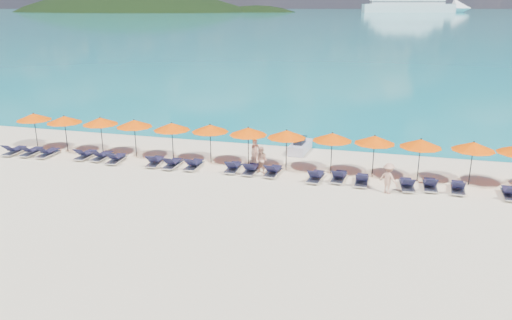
# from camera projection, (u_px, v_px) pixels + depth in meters

# --- Properties ---
(ground) EXTENTS (1400.00, 1400.00, 0.00)m
(ground) POSITION_uv_depth(u_px,v_px,m) (239.00, 204.00, 22.60)
(ground) COLOR beige
(sea) EXTENTS (1600.00, 1300.00, 0.01)m
(sea) POSITION_uv_depth(u_px,v_px,m) (391.00, 12.00, 630.73)
(sea) COLOR #1FA9B2
(sea) RESTS_ON ground
(headland_main) EXTENTS (374.00, 242.00, 126.50)m
(headland_main) POSITION_uv_depth(u_px,v_px,m) (133.00, 45.00, 606.20)
(headland_main) COLOR black
(headland_main) RESTS_ON ground
(headland_small) EXTENTS (162.00, 126.00, 85.50)m
(headland_small) POSITION_uv_depth(u_px,v_px,m) (256.00, 43.00, 586.38)
(headland_small) COLOR black
(headland_small) RESTS_ON ground
(cruise_ship) EXTENTS (120.96, 47.58, 33.38)m
(cruise_ship) POSITION_uv_depth(u_px,v_px,m) (418.00, 4.00, 555.08)
(cruise_ship) COLOR white
(cruise_ship) RESTS_ON ground
(jetski) EXTENTS (1.12, 2.56, 0.89)m
(jetski) POSITION_uv_depth(u_px,v_px,m) (300.00, 146.00, 30.47)
(jetski) COLOR silver
(jetski) RESTS_ON ground
(beachgoer_a) EXTENTS (0.69, 0.67, 1.60)m
(beachgoer_a) POSITION_uv_depth(u_px,v_px,m) (255.00, 153.00, 27.56)
(beachgoer_a) COLOR tan
(beachgoer_a) RESTS_ON ground
(beachgoer_b) EXTENTS (0.82, 0.63, 1.48)m
(beachgoer_b) POSITION_uv_depth(u_px,v_px,m) (261.00, 160.00, 26.50)
(beachgoer_b) COLOR tan
(beachgoer_b) RESTS_ON ground
(beachgoer_c) EXTENTS (1.07, 0.92, 1.51)m
(beachgoer_c) POSITION_uv_depth(u_px,v_px,m) (388.00, 178.00, 23.69)
(beachgoer_c) COLOR tan
(beachgoer_c) RESTS_ON ground
(umbrella_0) EXTENTS (2.10, 2.10, 2.28)m
(umbrella_0) POSITION_uv_depth(u_px,v_px,m) (34.00, 117.00, 30.83)
(umbrella_0) COLOR black
(umbrella_0) RESTS_ON ground
(umbrella_1) EXTENTS (2.10, 2.10, 2.28)m
(umbrella_1) POSITION_uv_depth(u_px,v_px,m) (64.00, 119.00, 30.13)
(umbrella_1) COLOR black
(umbrella_1) RESTS_ON ground
(umbrella_2) EXTENTS (2.10, 2.10, 2.28)m
(umbrella_2) POSITION_uv_depth(u_px,v_px,m) (100.00, 121.00, 29.72)
(umbrella_2) COLOR black
(umbrella_2) RESTS_ON ground
(umbrella_3) EXTENTS (2.10, 2.10, 2.28)m
(umbrella_3) POSITION_uv_depth(u_px,v_px,m) (134.00, 123.00, 29.12)
(umbrella_3) COLOR black
(umbrella_3) RESTS_ON ground
(umbrella_4) EXTENTS (2.10, 2.10, 2.28)m
(umbrella_4) POSITION_uv_depth(u_px,v_px,m) (172.00, 127.00, 28.37)
(umbrella_4) COLOR black
(umbrella_4) RESTS_ON ground
(umbrella_5) EXTENTS (2.10, 2.10, 2.28)m
(umbrella_5) POSITION_uv_depth(u_px,v_px,m) (210.00, 128.00, 27.99)
(umbrella_5) COLOR black
(umbrella_5) RESTS_ON ground
(umbrella_6) EXTENTS (2.10, 2.10, 2.28)m
(umbrella_6) POSITION_uv_depth(u_px,v_px,m) (248.00, 131.00, 27.32)
(umbrella_6) COLOR black
(umbrella_6) RESTS_ON ground
(umbrella_7) EXTENTS (2.10, 2.10, 2.28)m
(umbrella_7) POSITION_uv_depth(u_px,v_px,m) (287.00, 134.00, 26.73)
(umbrella_7) COLOR black
(umbrella_7) RESTS_ON ground
(umbrella_8) EXTENTS (2.10, 2.10, 2.28)m
(umbrella_8) POSITION_uv_depth(u_px,v_px,m) (332.00, 137.00, 26.16)
(umbrella_8) COLOR black
(umbrella_8) RESTS_ON ground
(umbrella_9) EXTENTS (2.10, 2.10, 2.28)m
(umbrella_9) POSITION_uv_depth(u_px,v_px,m) (375.00, 140.00, 25.63)
(umbrella_9) COLOR black
(umbrella_9) RESTS_ON ground
(umbrella_10) EXTENTS (2.10, 2.10, 2.28)m
(umbrella_10) POSITION_uv_depth(u_px,v_px,m) (421.00, 143.00, 24.97)
(umbrella_10) COLOR black
(umbrella_10) RESTS_ON ground
(umbrella_11) EXTENTS (2.10, 2.10, 2.28)m
(umbrella_11) POSITION_uv_depth(u_px,v_px,m) (473.00, 146.00, 24.45)
(umbrella_11) COLOR black
(umbrella_11) RESTS_ON ground
(lounger_0) EXTENTS (0.69, 1.72, 0.66)m
(lounger_0) POSITION_uv_depth(u_px,v_px,m) (14.00, 150.00, 30.10)
(lounger_0) COLOR silver
(lounger_0) RESTS_ON ground
(lounger_1) EXTENTS (0.66, 1.72, 0.66)m
(lounger_1) POSITION_uv_depth(u_px,v_px,m) (31.00, 151.00, 29.90)
(lounger_1) COLOR silver
(lounger_1) RESTS_ON ground
(lounger_2) EXTENTS (0.63, 1.70, 0.66)m
(lounger_2) POSITION_uv_depth(u_px,v_px,m) (48.00, 153.00, 29.66)
(lounger_2) COLOR silver
(lounger_2) RESTS_ON ground
(lounger_3) EXTENTS (0.63, 1.70, 0.66)m
(lounger_3) POSITION_uv_depth(u_px,v_px,m) (85.00, 155.00, 29.27)
(lounger_3) COLOR silver
(lounger_3) RESTS_ON ground
(lounger_4) EXTENTS (0.69, 1.72, 0.66)m
(lounger_4) POSITION_uv_depth(u_px,v_px,m) (102.00, 156.00, 29.04)
(lounger_4) COLOR silver
(lounger_4) RESTS_ON ground
(lounger_5) EXTENTS (0.75, 1.74, 0.66)m
(lounger_5) POSITION_uv_depth(u_px,v_px,m) (116.00, 158.00, 28.54)
(lounger_5) COLOR silver
(lounger_5) RESTS_ON ground
(lounger_6) EXTENTS (0.79, 1.75, 0.66)m
(lounger_6) POSITION_uv_depth(u_px,v_px,m) (155.00, 161.00, 28.01)
(lounger_6) COLOR silver
(lounger_6) RESTS_ON ground
(lounger_7) EXTENTS (0.62, 1.70, 0.66)m
(lounger_7) POSITION_uv_depth(u_px,v_px,m) (172.00, 163.00, 27.65)
(lounger_7) COLOR silver
(lounger_7) RESTS_ON ground
(lounger_8) EXTENTS (0.63, 1.70, 0.66)m
(lounger_8) POSITION_uv_depth(u_px,v_px,m) (194.00, 164.00, 27.47)
(lounger_8) COLOR silver
(lounger_8) RESTS_ON ground
(lounger_9) EXTENTS (0.69, 1.72, 0.66)m
(lounger_9) POSITION_uv_depth(u_px,v_px,m) (233.00, 167.00, 27.02)
(lounger_9) COLOR silver
(lounger_9) RESTS_ON ground
(lounger_10) EXTENTS (0.63, 1.70, 0.66)m
(lounger_10) POSITION_uv_depth(u_px,v_px,m) (251.00, 169.00, 26.71)
(lounger_10) COLOR silver
(lounger_10) RESTS_ON ground
(lounger_11) EXTENTS (0.74, 1.74, 0.66)m
(lounger_11) POSITION_uv_depth(u_px,v_px,m) (273.00, 171.00, 26.40)
(lounger_11) COLOR silver
(lounger_11) RESTS_ON ground
(lounger_12) EXTENTS (0.78, 1.75, 0.66)m
(lounger_12) POSITION_uv_depth(u_px,v_px,m) (316.00, 176.00, 25.57)
(lounger_12) COLOR silver
(lounger_12) RESTS_ON ground
(lounger_13) EXTENTS (0.74, 1.74, 0.66)m
(lounger_13) POSITION_uv_depth(u_px,v_px,m) (339.00, 176.00, 25.55)
(lounger_13) COLOR silver
(lounger_13) RESTS_ON ground
(lounger_14) EXTENTS (0.63, 1.71, 0.66)m
(lounger_14) POSITION_uv_depth(u_px,v_px,m) (362.00, 180.00, 25.04)
(lounger_14) COLOR silver
(lounger_14) RESTS_ON ground
(lounger_15) EXTENTS (0.77, 1.75, 0.66)m
(lounger_15) POSITION_uv_depth(u_px,v_px,m) (407.00, 184.00, 24.43)
(lounger_15) COLOR silver
(lounger_15) RESTS_ON ground
(lounger_16) EXTENTS (0.63, 1.70, 0.66)m
(lounger_16) POSITION_uv_depth(u_px,v_px,m) (430.00, 184.00, 24.41)
(lounger_16) COLOR silver
(lounger_16) RESTS_ON ground
(lounger_17) EXTENTS (0.73, 1.74, 0.66)m
(lounger_17) POSITION_uv_depth(u_px,v_px,m) (458.00, 187.00, 24.04)
(lounger_17) COLOR silver
(lounger_17) RESTS_ON ground
(lounger_18) EXTENTS (0.68, 1.72, 0.66)m
(lounger_18) POSITION_uv_depth(u_px,v_px,m) (510.00, 193.00, 23.32)
(lounger_18) COLOR silver
(lounger_18) RESTS_ON ground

